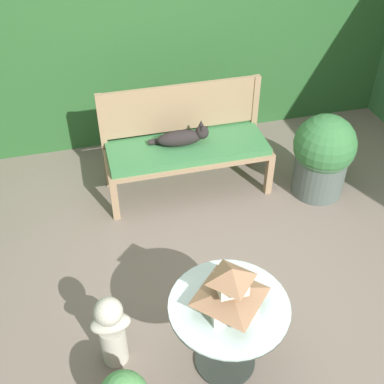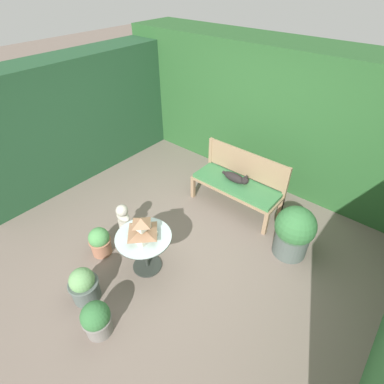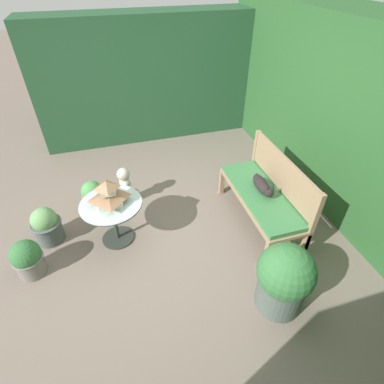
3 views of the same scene
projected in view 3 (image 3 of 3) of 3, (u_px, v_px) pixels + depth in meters
ground at (170, 236)px, 3.79m from camera, size 30.00×30.00×0.00m
foliage_hedge_back at (376, 125)px, 3.65m from camera, size 6.40×1.05×2.31m
foliage_hedge_left at (144, 79)px, 5.32m from camera, size 0.70×3.70×2.10m
garden_bench at (260, 197)px, 3.74m from camera, size 1.46×0.53×0.48m
bench_backrest at (282, 177)px, 3.64m from camera, size 1.46×0.06×0.94m
cat at (263, 186)px, 3.68m from camera, size 0.52×0.18×0.20m
patio_table at (112, 211)px, 3.47m from camera, size 0.71×0.71×0.58m
pagoda_birdhouse at (109, 194)px, 3.31m from camera, size 0.35×0.35×0.31m
garden_bust at (125, 185)px, 4.12m from camera, size 0.25×0.18×0.57m
potted_plant_hedge_corner at (284, 278)px, 2.82m from camera, size 0.54×0.54×0.78m
potted_plant_table_near at (46, 226)px, 3.60m from camera, size 0.36×0.36×0.49m
potted_plant_bench_right at (93, 196)px, 4.07m from camera, size 0.30×0.30×0.44m
potted_plant_patio_mid at (27, 259)px, 3.22m from camera, size 0.33×0.33×0.46m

